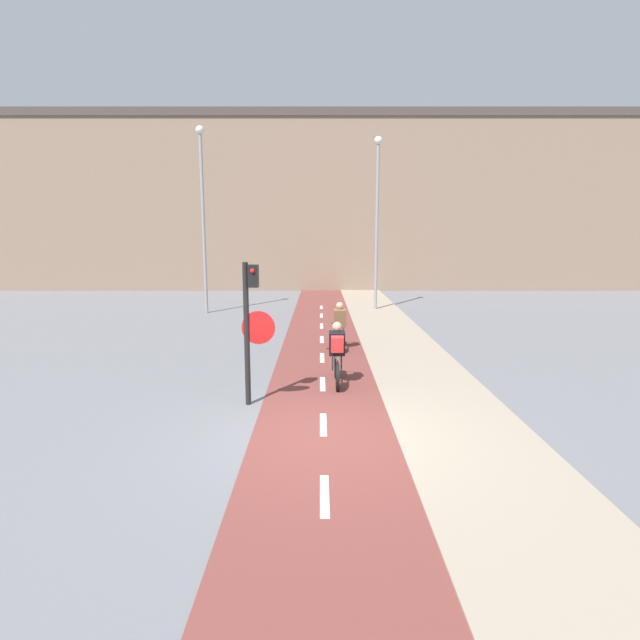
{
  "coord_description": "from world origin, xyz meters",
  "views": [
    {
      "loc": [
        -0.06,
        -8.06,
        3.38
      ],
      "look_at": [
        0.0,
        4.86,
        1.2
      ],
      "focal_mm": 28.0,
      "sensor_mm": 36.0,
      "label": 1
    }
  ],
  "objects_px": {
    "street_lamp_far": "(200,203)",
    "cyclist_far": "(337,328)",
    "traffic_light_pole": "(248,317)",
    "cyclist_near": "(335,355)",
    "street_lamp_sidewalk": "(375,208)"
  },
  "relations": [
    {
      "from": "traffic_light_pole",
      "to": "cyclist_far",
      "type": "bearing_deg",
      "value": 68.42
    },
    {
      "from": "street_lamp_sidewalk",
      "to": "cyclist_near",
      "type": "bearing_deg",
      "value": -100.45
    },
    {
      "from": "street_lamp_far",
      "to": "cyclist_far",
      "type": "height_order",
      "value": "street_lamp_far"
    },
    {
      "from": "street_lamp_far",
      "to": "cyclist_near",
      "type": "height_order",
      "value": "street_lamp_far"
    },
    {
      "from": "street_lamp_far",
      "to": "cyclist_far",
      "type": "bearing_deg",
      "value": -52.35
    },
    {
      "from": "cyclist_far",
      "to": "street_lamp_sidewalk",
      "type": "bearing_deg",
      "value": 76.49
    },
    {
      "from": "street_lamp_far",
      "to": "cyclist_far",
      "type": "xyz_separation_m",
      "value": [
        5.65,
        -7.32,
        -4.11
      ]
    },
    {
      "from": "street_lamp_sidewalk",
      "to": "cyclist_far",
      "type": "height_order",
      "value": "street_lamp_sidewalk"
    },
    {
      "from": "traffic_light_pole",
      "to": "street_lamp_far",
      "type": "height_order",
      "value": "street_lamp_far"
    },
    {
      "from": "street_lamp_far",
      "to": "street_lamp_sidewalk",
      "type": "bearing_deg",
      "value": 6.78
    },
    {
      "from": "traffic_light_pole",
      "to": "cyclist_far",
      "type": "distance_m",
      "value": 5.45
    },
    {
      "from": "cyclist_far",
      "to": "cyclist_near",
      "type": "bearing_deg",
      "value": -93.24
    },
    {
      "from": "cyclist_far",
      "to": "street_lamp_far",
      "type": "bearing_deg",
      "value": 127.65
    },
    {
      "from": "street_lamp_far",
      "to": "cyclist_near",
      "type": "relative_size",
      "value": 4.72
    },
    {
      "from": "cyclist_near",
      "to": "cyclist_far",
      "type": "height_order",
      "value": "cyclist_near"
    }
  ]
}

